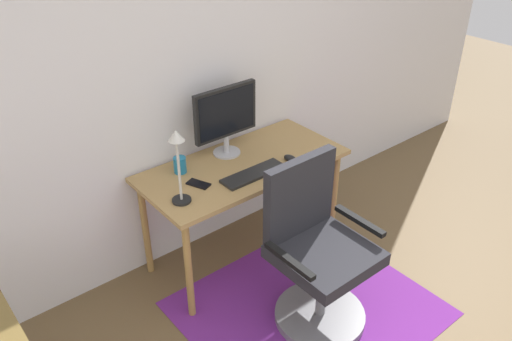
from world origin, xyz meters
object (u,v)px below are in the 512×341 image
keyboard (254,174)px  desk_lamp (178,155)px  computer_mouse (290,158)px  coffee_cup (180,165)px  office_chair (317,258)px  monitor (226,115)px  cell_phone (198,184)px  desk (244,174)px

keyboard → desk_lamp: 0.58m
computer_mouse → coffee_cup: coffee_cup is taller
keyboard → office_chair: (0.01, -0.56, -0.31)m
monitor → coffee_cup: size_ratio=4.50×
coffee_cup → cell_phone: 0.20m
office_chair → computer_mouse: bearing=62.6°
monitor → office_chair: size_ratio=0.46×
cell_phone → coffee_cup: bearing=69.3°
coffee_cup → desk: bearing=-23.6°
monitor → keyboard: 0.42m
coffee_cup → keyboard: bearing=-43.8°
keyboard → desk_lamp: desk_lamp is taller
coffee_cup → desk_lamp: size_ratio=0.23×
computer_mouse → desk_lamp: desk_lamp is taller
desk_lamp → office_chair: 0.98m
keyboard → cell_phone: (-0.32, 0.12, -0.00)m
desk → monitor: bearing=90.8°
desk → desk_lamp: (-0.54, -0.12, 0.38)m
coffee_cup → cell_phone: bearing=-88.6°
office_chair → monitor: bearing=88.2°
cell_phone → office_chair: bearing=-86.1°
monitor → cell_phone: size_ratio=3.30×
monitor → desk: bearing=-89.2°
computer_mouse → monitor: bearing=127.2°
coffee_cup → office_chair: bearing=-68.8°
monitor → desk_lamp: 0.61m
coffee_cup → cell_phone: coffee_cup is taller
cell_phone → monitor: bearing=7.2°
monitor → computer_mouse: bearing=-52.8°
monitor → cell_phone: 0.49m
cell_phone → desk_lamp: 0.35m
desk → keyboard: size_ratio=3.11×
monitor → desk_lamp: size_ratio=1.03×
desk → keyboard: keyboard is taller
keyboard → coffee_cup: 0.46m
desk → computer_mouse: bearing=-33.0°
cell_phone → desk_lamp: (-0.17, -0.09, 0.29)m
desk_lamp → cell_phone: bearing=26.6°
keyboard → coffee_cup: coffee_cup is taller
desk → computer_mouse: computer_mouse is taller
keyboard → desk_lamp: bearing=175.7°
coffee_cup → desk_lamp: 0.41m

